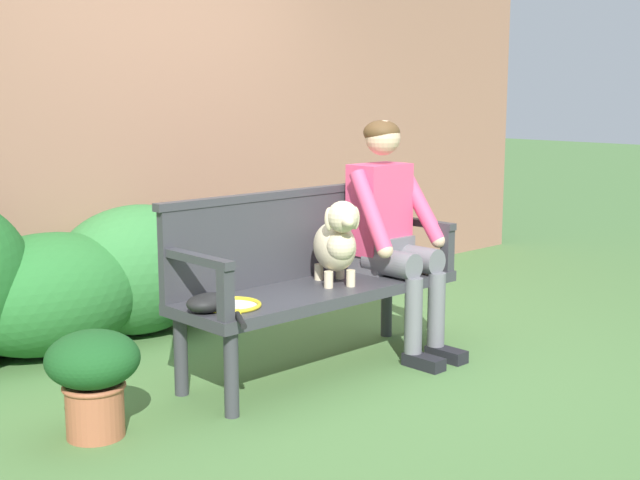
% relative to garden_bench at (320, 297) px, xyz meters
% --- Properties ---
extents(ground_plane, '(40.00, 40.00, 0.00)m').
position_rel_garden_bench_xyz_m(ground_plane, '(0.00, 0.00, -0.41)').
color(ground_plane, '#4C753D').
extents(brick_garden_fence, '(8.00, 0.30, 2.56)m').
position_rel_garden_bench_xyz_m(brick_garden_fence, '(0.00, 1.74, 0.87)').
color(brick_garden_fence, '#936651').
rests_on(brick_garden_fence, ground).
extents(hedge_bush_far_right, '(1.10, 0.84, 0.81)m').
position_rel_garden_bench_xyz_m(hedge_bush_far_right, '(-0.30, 1.34, -0.01)').
color(hedge_bush_far_right, '#337538').
rests_on(hedge_bush_far_right, ground).
extents(hedge_bush_mid_left, '(1.19, 0.85, 0.71)m').
position_rel_garden_bench_xyz_m(hedge_bush_mid_left, '(-0.91, 1.32, -0.06)').
color(hedge_bush_mid_left, '#286B2D').
rests_on(hedge_bush_mid_left, ground).
extents(garden_bench, '(1.69, 0.53, 0.47)m').
position_rel_garden_bench_xyz_m(garden_bench, '(0.00, 0.00, 0.00)').
color(garden_bench, '#38383D').
rests_on(garden_bench, ground).
extents(bench_backrest, '(1.73, 0.06, 0.50)m').
position_rel_garden_bench_xyz_m(bench_backrest, '(0.00, 0.24, 0.32)').
color(bench_backrest, '#38383D').
rests_on(bench_backrest, garden_bench).
extents(bench_armrest_left_end, '(0.06, 0.53, 0.28)m').
position_rel_garden_bench_xyz_m(bench_armrest_left_end, '(-0.81, -0.09, 0.26)').
color(bench_armrest_left_end, '#38383D').
rests_on(bench_armrest_left_end, garden_bench).
extents(bench_armrest_right_end, '(0.06, 0.53, 0.28)m').
position_rel_garden_bench_xyz_m(bench_armrest_right_end, '(0.81, -0.09, 0.26)').
color(bench_armrest_right_end, '#38383D').
rests_on(bench_armrest_right_end, garden_bench).
extents(person_seated, '(0.56, 0.67, 1.34)m').
position_rel_garden_bench_xyz_m(person_seated, '(0.54, -0.02, 0.33)').
color(person_seated, black).
rests_on(person_seated, ground).
extents(dog_on_bench, '(0.36, 0.46, 0.47)m').
position_rel_garden_bench_xyz_m(dog_on_bench, '(0.08, -0.04, 0.30)').
color(dog_on_bench, beige).
rests_on(dog_on_bench, garden_bench).
extents(tennis_racket, '(0.42, 0.56, 0.03)m').
position_rel_garden_bench_xyz_m(tennis_racket, '(-0.64, -0.06, 0.07)').
color(tennis_racket, yellow).
rests_on(tennis_racket, garden_bench).
extents(baseball_glove, '(0.23, 0.19, 0.09)m').
position_rel_garden_bench_xyz_m(baseball_glove, '(-0.77, -0.04, 0.11)').
color(baseball_glove, black).
rests_on(baseball_glove, garden_bench).
extents(potted_plant, '(0.41, 0.41, 0.48)m').
position_rel_garden_bench_xyz_m(potted_plant, '(-1.35, 0.03, -0.12)').
color(potted_plant, '#A85B3D').
rests_on(potted_plant, ground).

